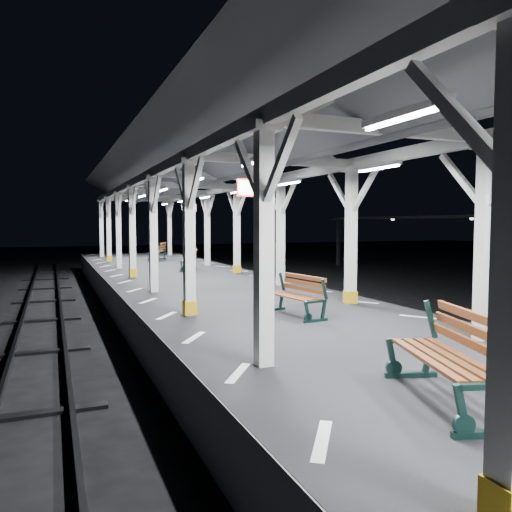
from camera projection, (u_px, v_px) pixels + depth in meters
ground at (318, 378)px, 9.57m from camera, size 120.00×120.00×0.00m
platform at (319, 352)px, 9.54m from camera, size 6.00×50.00×1.00m
hazard_stripes_left at (194, 338)px, 8.58m from camera, size 1.00×48.00×0.01m
hazard_stripes_right at (421, 317)px, 10.44m from camera, size 1.00×48.00×0.01m
track_left at (34, 411)px, 7.68m from camera, size 2.20×60.00×0.16m
track_right at (509, 349)px, 11.46m from camera, size 2.20×60.00×0.16m
canopy at (321, 138)px, 9.26m from camera, size 5.40×49.00×4.65m
bench_near at (453, 355)px, 5.44m from camera, size 1.21×1.98×1.01m
bench_mid at (297, 294)px, 10.61m from camera, size 0.82×1.66×0.86m
bench_far at (191, 259)px, 20.79m from camera, size 1.09×1.75×0.89m
bench_extra at (159, 251)px, 26.28m from camera, size 1.28×1.90×0.97m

